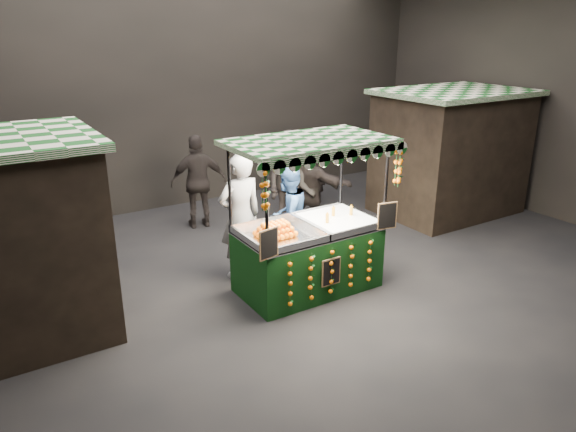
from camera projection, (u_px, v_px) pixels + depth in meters
ground at (319, 286)px, 8.32m from camera, size 12.00×12.00×0.00m
market_hall at (324, 61)px, 7.18m from camera, size 12.10×10.10×5.05m
neighbour_stall_right at (450, 152)px, 11.27m from camera, size 3.00×2.20×2.60m
juice_stall at (310, 245)px, 7.99m from camera, size 2.40×1.41×2.33m
vendor_grey at (240, 216)px, 8.34m from camera, size 0.75×0.51×2.03m
vendor_blue at (288, 215)px, 8.85m from camera, size 1.01×0.90×1.72m
shopper_1 at (313, 186)px, 10.40m from camera, size 0.98×0.84×1.74m
shopper_2 at (199, 182)px, 10.48m from camera, size 1.16×0.68×1.86m
shopper_3 at (288, 176)px, 10.90m from camera, size 1.38×1.14×1.87m
shopper_4 at (71, 191)px, 9.78m from camera, size 0.98×0.67×1.94m
shopper_5 at (309, 183)px, 10.40m from camera, size 1.06×1.83×1.88m
shopper_6 at (317, 170)px, 12.05m from camera, size 0.46×0.61×1.51m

